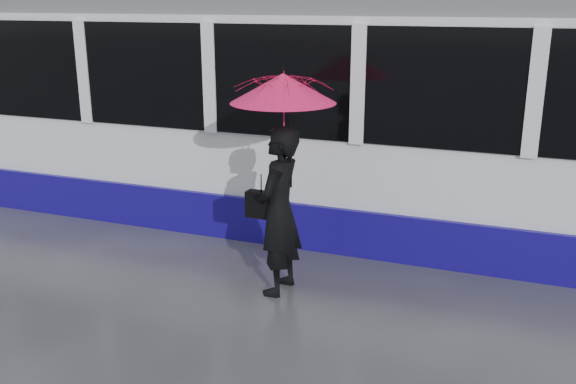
% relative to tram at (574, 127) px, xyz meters
% --- Properties ---
extents(ground, '(90.00, 90.00, 0.00)m').
position_rel_tram_xyz_m(ground, '(-2.79, -2.50, -1.64)').
color(ground, '#2D2D33').
rests_on(ground, ground).
extents(rails, '(34.00, 1.51, 0.02)m').
position_rel_tram_xyz_m(rails, '(-2.79, -0.00, -1.63)').
color(rails, '#3F3D38').
rests_on(rails, ground).
extents(tram, '(26.00, 2.56, 3.35)m').
position_rel_tram_xyz_m(tram, '(0.00, 0.00, 0.00)').
color(tram, white).
rests_on(tram, ground).
extents(woman, '(0.48, 0.71, 1.91)m').
position_rel_tram_xyz_m(woman, '(-3.01, -2.53, -0.68)').
color(woman, black).
rests_on(woman, ground).
extents(umbrella, '(1.16, 1.16, 1.29)m').
position_rel_tram_xyz_m(umbrella, '(-2.96, -2.53, 0.45)').
color(umbrella, '#E0128D').
rests_on(umbrella, ground).
extents(handbag, '(0.35, 0.16, 0.48)m').
position_rel_tram_xyz_m(handbag, '(-3.23, -2.51, -0.64)').
color(handbag, black).
rests_on(handbag, ground).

